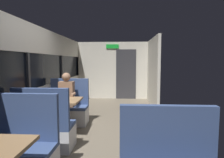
# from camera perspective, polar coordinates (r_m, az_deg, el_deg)

# --- Properties ---
(ground_plane) EXTENTS (3.30, 9.20, 0.02)m
(ground_plane) POSITION_cam_1_polar(r_m,az_deg,el_deg) (4.06, -3.43, -17.08)
(ground_plane) COLOR #665B4C
(carriage_window_panel_left) EXTENTS (0.09, 8.48, 2.30)m
(carriage_window_panel_left) POSITION_cam_1_polar(r_m,az_deg,el_deg) (4.21, -23.56, -0.95)
(carriage_window_panel_left) COLOR beige
(carriage_window_panel_left) RESTS_ON ground_plane
(carriage_end_bulkhead) EXTENTS (2.90, 0.11, 2.30)m
(carriage_end_bulkhead) POSITION_cam_1_polar(r_m,az_deg,el_deg) (7.94, 0.56, 2.43)
(carriage_end_bulkhead) COLOR beige
(carriage_end_bulkhead) RESTS_ON ground_plane
(carriage_aisle_panel_right) EXTENTS (0.08, 2.40, 2.30)m
(carriage_aisle_panel_right) POSITION_cam_1_polar(r_m,az_deg,el_deg) (6.81, 11.83, 1.95)
(carriage_aisle_panel_right) COLOR beige
(carriage_aisle_panel_right) RESTS_ON ground_plane
(bench_near_window_facing_entry) EXTENTS (0.95, 0.50, 1.10)m
(bench_near_window_facing_entry) POSITION_cam_1_polar(r_m,az_deg,el_deg) (2.95, -25.71, -19.33)
(bench_near_window_facing_entry) COLOR silver
(bench_near_window_facing_entry) RESTS_ON ground_plane
(dining_table_mid_window) EXTENTS (0.90, 0.70, 0.74)m
(dining_table_mid_window) POSITION_cam_1_polar(r_m,az_deg,el_deg) (4.22, -15.46, -7.14)
(dining_table_mid_window) COLOR #9E9EA3
(dining_table_mid_window) RESTS_ON ground_plane
(bench_mid_window_facing_end) EXTENTS (0.95, 0.50, 1.10)m
(bench_mid_window_facing_end) POSITION_cam_1_polar(r_m,az_deg,el_deg) (3.67, -18.97, -14.16)
(bench_mid_window_facing_end) COLOR silver
(bench_mid_window_facing_end) RESTS_ON ground_plane
(bench_mid_window_facing_entry) EXTENTS (0.95, 0.50, 1.10)m
(bench_mid_window_facing_entry) POSITION_cam_1_polar(r_m,az_deg,el_deg) (4.94, -12.72, -8.97)
(bench_mid_window_facing_entry) COLOR silver
(bench_mid_window_facing_entry) RESTS_ON ground_plane
(seated_passenger) EXTENTS (0.47, 0.55, 1.26)m
(seated_passenger) POSITION_cam_1_polar(r_m,az_deg,el_deg) (4.82, -13.01, -6.77)
(seated_passenger) COLOR #26262D
(seated_passenger) RESTS_ON ground_plane
(coffee_cup_primary) EXTENTS (0.07, 0.07, 0.09)m
(coffee_cup_primary) POSITION_cam_1_polar(r_m,az_deg,el_deg) (4.11, -17.17, -5.45)
(coffee_cup_primary) COLOR #B23333
(coffee_cup_primary) RESTS_ON dining_table_mid_window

